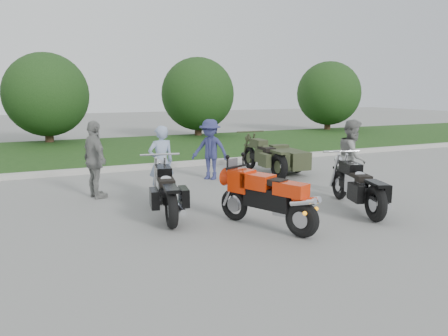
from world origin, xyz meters
name	(u,v)px	position (x,y,z in m)	size (l,w,h in m)	color
ground	(256,218)	(0.00, 0.00, 0.00)	(80.00, 80.00, 0.00)	gray
curb	(165,165)	(0.00, 6.00, 0.07)	(60.00, 0.30, 0.15)	#B6B4AB
grass_strip	(135,149)	(0.00, 10.15, 0.07)	(60.00, 8.00, 0.14)	#32551D
tree_mid_left	(46,95)	(-3.00, 13.50, 2.19)	(3.60, 3.60, 4.00)	#3F2B1C
tree_mid_right	(198,94)	(4.00, 13.50, 2.19)	(3.60, 3.60, 4.00)	#3F2B1C
tree_far_right	(329,93)	(12.00, 13.50, 2.19)	(3.60, 3.60, 4.00)	#3F2B1C
sportbike_red	(268,197)	(-0.11, -0.65, 0.58)	(1.02, 1.96, 0.99)	black
cruiser_left	(166,193)	(-1.52, 0.81, 0.47)	(0.57, 2.38, 0.92)	black
cruiser_right	(359,188)	(2.14, -0.38, 0.47)	(0.84, 2.34, 0.92)	black
cruiser_sidecar	(279,158)	(2.72, 3.60, 0.46)	(1.31, 2.57, 0.99)	black
person_stripe	(161,162)	(-1.17, 2.33, 0.82)	(0.60, 0.39, 1.64)	#8D9FC0
person_grey	(352,157)	(3.04, 0.90, 0.87)	(0.85, 0.66, 1.74)	gray
person_denim	(210,149)	(0.63, 3.77, 0.82)	(1.06, 0.61, 1.64)	navy
person_back	(95,160)	(-2.53, 2.90, 0.87)	(1.03, 0.43, 1.75)	gray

